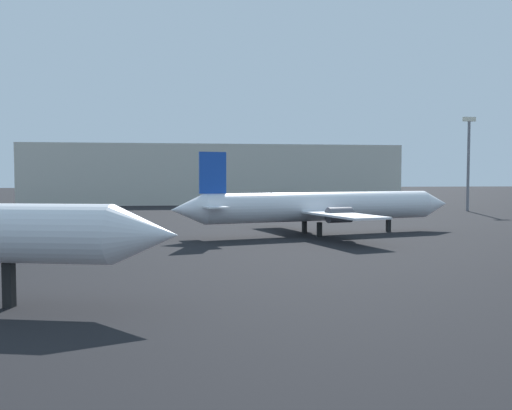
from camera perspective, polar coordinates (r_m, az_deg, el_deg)
airplane_on_taxiway at (r=61.41m, az=6.69°, el=-0.17°), size 33.99×24.10×8.94m
light_mast_right at (r=108.69m, az=21.08°, el=4.60°), size 2.40×0.50×17.23m
terminal_building at (r=131.07m, az=-4.29°, el=3.15°), size 85.13×18.15×13.55m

